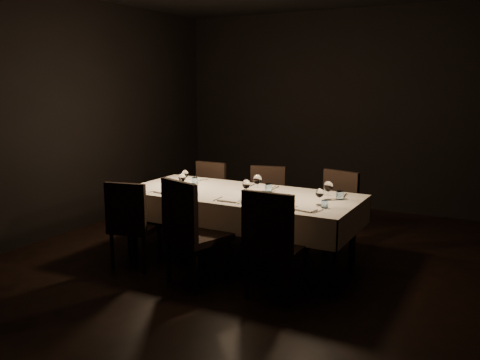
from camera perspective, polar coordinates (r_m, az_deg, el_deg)
The scene contains 14 objects.
room at distance 5.31m, azimuth 0.00°, elevation 6.36°, with size 5.01×6.01×3.01m.
dining_table at distance 5.43m, azimuth 0.00°, elevation -2.21°, with size 2.52×1.12×0.76m.
chair_near_left at distance 5.39m, azimuth -12.11°, elevation -4.47°, with size 0.53×0.53×0.93m.
place_setting_near_left at distance 5.56m, azimuth -7.03°, elevation -0.47°, with size 0.33×0.40×0.18m.
chair_near_center at distance 4.83m, azimuth -5.54°, elevation -5.43°, with size 0.63×0.63×1.04m.
place_setting_near_center at distance 5.15m, azimuth 0.25°, elevation -1.30°, with size 0.32×0.40×0.18m.
chair_near_right at distance 4.52m, azimuth 3.73°, elevation -6.75°, with size 0.48×0.48×1.00m.
place_setting_near_right at distance 4.83m, azimuth 8.58°, elevation -2.30°, with size 0.31×0.39×0.16m.
chair_far_left at distance 6.59m, azimuth -3.73°, elevation -1.55°, with size 0.43×0.43×0.90m.
place_setting_far_left at distance 5.99m, azimuth -5.62°, elevation 0.32°, with size 0.30×0.39×0.16m.
chair_far_center at distance 6.26m, azimuth 2.95°, elevation -2.21°, with size 0.53×0.53×0.90m.
place_setting_far_center at distance 5.52m, azimuth 2.47°, elevation -0.42°, with size 0.35×0.41×0.19m.
chair_far_right at distance 5.86m, azimuth 10.61°, elevation -3.14°, with size 0.54×0.54×0.93m.
place_setting_far_right at distance 5.23m, azimuth 10.27°, elevation -1.21°, with size 0.36×0.41×0.19m.
Camera 1 is at (2.52, -4.65, 1.92)m, focal length 38.00 mm.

